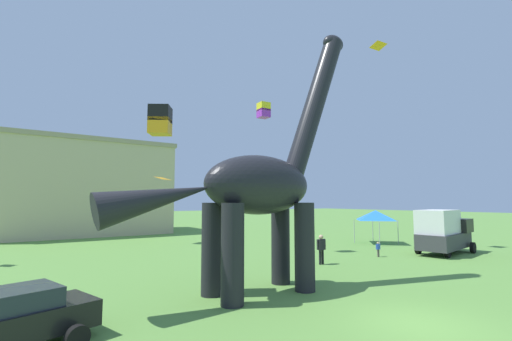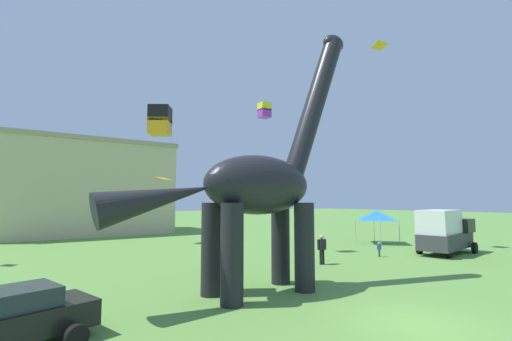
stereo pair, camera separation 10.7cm
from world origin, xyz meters
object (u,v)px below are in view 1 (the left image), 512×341
(dinosaur_sculpture, at_px, (258,185))
(parked_sedan_left, at_px, (6,320))
(person_vendor_side, at_px, (321,246))
(kite_apex, at_px, (163,178))
(kite_far_left, at_px, (378,46))
(kite_trailing, at_px, (264,110))
(kite_mid_left, at_px, (160,120))
(person_far_spectator, at_px, (378,248))
(festival_canopy_tent, at_px, (375,215))
(parked_box_truck, at_px, (443,231))

(dinosaur_sculpture, height_order, parked_sedan_left, dinosaur_sculpture)
(person_vendor_side, xyz_separation_m, kite_apex, (-4.63, 15.49, 4.84))
(dinosaur_sculpture, height_order, kite_far_left, kite_far_left)
(dinosaur_sculpture, relative_size, kite_apex, 7.07)
(kite_apex, distance_m, kite_far_left, 22.30)
(kite_trailing, height_order, kite_far_left, kite_far_left)
(kite_mid_left, bearing_deg, kite_far_left, 8.45)
(person_far_spectator, height_order, kite_apex, kite_apex)
(person_vendor_side, xyz_separation_m, festival_canopy_tent, (11.61, 4.62, 1.47))
(dinosaur_sculpture, bearing_deg, kite_apex, 64.26)
(parked_box_truck, distance_m, person_vendor_side, 10.65)
(parked_box_truck, distance_m, festival_canopy_tent, 6.84)
(parked_sedan_left, distance_m, festival_canopy_tent, 28.56)
(dinosaur_sculpture, distance_m, kite_far_left, 21.14)
(person_far_spectator, relative_size, kite_mid_left, 0.82)
(parked_box_truck, bearing_deg, kite_apex, 121.70)
(dinosaur_sculpture, height_order, parked_box_truck, dinosaur_sculpture)
(parked_box_truck, relative_size, kite_far_left, 4.45)
(parked_sedan_left, height_order, kite_trailing, kite_trailing)
(dinosaur_sculpture, distance_m, kite_mid_left, 5.10)
(person_vendor_side, bearing_deg, festival_canopy_tent, -40.38)
(person_far_spectator, bearing_deg, parked_sedan_left, 139.11)
(kite_trailing, bearing_deg, festival_canopy_tent, -6.03)
(kite_far_left, bearing_deg, kite_mid_left, -171.55)
(dinosaur_sculpture, xyz_separation_m, person_vendor_side, (6.95, 3.23, -3.47))
(parked_sedan_left, xyz_separation_m, parked_box_truck, (25.95, 2.08, 0.84))
(dinosaur_sculpture, xyz_separation_m, kite_far_left, (16.19, 5.28, 12.52))
(festival_canopy_tent, xyz_separation_m, kite_trailing, (-11.73, 1.24, 8.31))
(festival_canopy_tent, relative_size, kite_far_left, 2.39)
(dinosaur_sculpture, xyz_separation_m, parked_sedan_left, (-8.56, -0.92, -3.74))
(person_vendor_side, bearing_deg, parked_sedan_left, 132.91)
(person_far_spectator, xyz_separation_m, kite_mid_left, (-15.79, -0.68, 6.73))
(parked_box_truck, bearing_deg, parked_sedan_left, 175.65)
(dinosaur_sculpture, relative_size, kite_mid_left, 10.11)
(kite_apex, height_order, kite_far_left, kite_far_left)
(person_far_spectator, bearing_deg, kite_far_left, -21.95)
(kite_far_left, bearing_deg, kite_trailing, 157.93)
(person_far_spectator, bearing_deg, kite_apex, 70.68)
(parked_sedan_left, xyz_separation_m, kite_mid_left, (5.01, 3.27, 6.54))
(festival_canopy_tent, height_order, kite_trailing, kite_trailing)
(parked_sedan_left, bearing_deg, kite_apex, 44.76)
(kite_trailing, relative_size, kite_apex, 0.66)
(festival_canopy_tent, bearing_deg, person_vendor_side, -158.33)
(kite_far_left, bearing_deg, person_far_spectator, -150.31)
(parked_sedan_left, xyz_separation_m, person_far_spectator, (20.80, 3.95, -0.19))
(parked_box_truck, xyz_separation_m, kite_far_left, (-1.19, 4.12, 15.42))
(kite_mid_left, bearing_deg, dinosaur_sculpture, -33.47)
(person_far_spectator, bearing_deg, festival_canopy_tent, -14.36)
(parked_sedan_left, bearing_deg, parked_box_truck, -11.66)
(parked_sedan_left, height_order, kite_mid_left, kite_mid_left)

